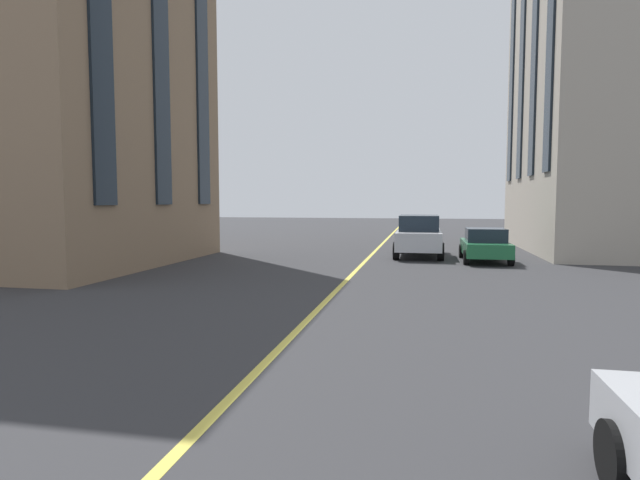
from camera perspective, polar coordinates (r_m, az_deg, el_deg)
lane_centre_line at (r=16.68m, az=3.24°, el=-4.28°), size 80.00×0.16×0.01m
car_green_mid at (r=22.19m, az=18.04°, el=-0.53°), size 3.90×1.89×1.40m
car_silver_parked_a at (r=23.59m, az=11.04°, el=0.54°), size 4.70×2.14×1.88m
building_left_near at (r=24.25m, az=-28.94°, el=18.18°), size 11.02×10.50×17.04m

